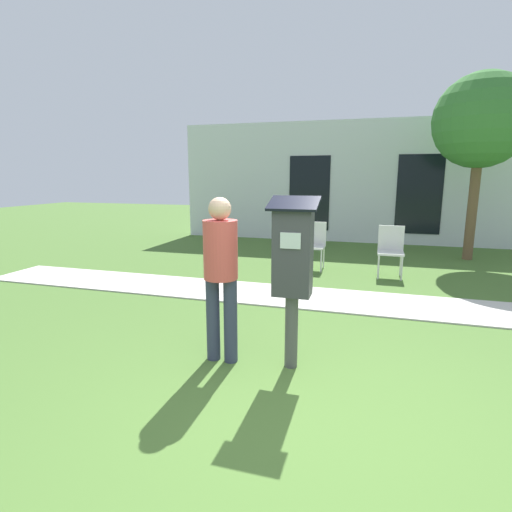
% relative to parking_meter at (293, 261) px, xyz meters
% --- Properties ---
extents(ground_plane, '(40.00, 40.00, 0.00)m').
position_rel_parking_meter_xyz_m(ground_plane, '(0.34, -0.84, -1.02)').
color(ground_plane, '#476B2D').
extents(sidewalk, '(12.00, 1.10, 0.02)m').
position_rel_parking_meter_xyz_m(sidewalk, '(0.34, 2.18, -1.01)').
color(sidewalk, beige).
rests_on(sidewalk, ground).
extents(building_facade, '(10.00, 0.26, 3.20)m').
position_rel_parking_meter_xyz_m(building_facade, '(0.34, 7.65, 0.58)').
color(building_facade, silver).
rests_on(building_facade, ground).
extents(parking_meter, '(0.44, 0.31, 1.59)m').
position_rel_parking_meter_xyz_m(parking_meter, '(0.00, 0.00, 0.00)').
color(parking_meter, '#4C4C4C').
rests_on(parking_meter, ground).
extents(person_standing, '(0.32, 0.32, 1.58)m').
position_rel_parking_meter_xyz_m(person_standing, '(-0.67, -0.06, -0.09)').
color(person_standing, '#333851').
rests_on(person_standing, ground).
extents(outdoor_chair_left, '(0.44, 0.44, 0.90)m').
position_rel_parking_meter_xyz_m(outdoor_chair_left, '(-0.41, 4.13, -0.49)').
color(outdoor_chair_left, silver).
rests_on(outdoor_chair_left, ground).
extents(outdoor_chair_middle, '(0.44, 0.44, 0.90)m').
position_rel_parking_meter_xyz_m(outdoor_chair_middle, '(0.99, 3.91, -0.49)').
color(outdoor_chair_middle, silver).
rests_on(outdoor_chair_middle, ground).
extents(tree, '(1.90, 1.90, 3.82)m').
position_rel_parking_meter_xyz_m(tree, '(2.65, 5.94, 1.83)').
color(tree, brown).
rests_on(tree, ground).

